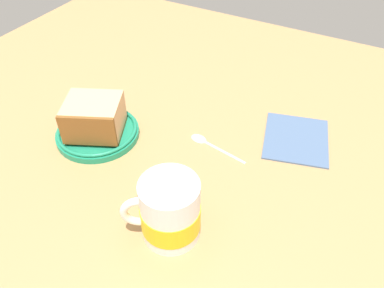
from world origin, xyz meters
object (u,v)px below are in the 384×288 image
object	(u,v)px
cake_slice	(94,118)
folded_napkin	(296,138)
teaspoon	(206,141)
tea_mug	(169,211)
small_plate	(98,132)

from	to	relation	value
cake_slice	folded_napkin	size ratio (longest dim) A/B	0.93
cake_slice	teaspoon	xyz separation A→B (cm)	(17.49, 7.69, -3.89)
tea_mug	small_plate	bearing A→B (deg)	152.26
folded_napkin	small_plate	bearing A→B (deg)	-153.03
teaspoon	folded_napkin	xyz separation A→B (cm)	(13.34, 8.30, -0.05)
cake_slice	tea_mug	bearing A→B (deg)	-27.34
cake_slice	teaspoon	world-z (taller)	cake_slice
tea_mug	teaspoon	bearing A→B (deg)	102.16
small_plate	tea_mug	world-z (taller)	tea_mug
cake_slice	tea_mug	xyz separation A→B (cm)	(21.55, -11.14, 0.24)
small_plate	folded_napkin	size ratio (longest dim) A/B	1.14
tea_mug	folded_napkin	xyz separation A→B (cm)	(9.28, 27.13, -4.19)
cake_slice	folded_napkin	bearing A→B (deg)	27.41
cake_slice	folded_napkin	xyz separation A→B (cm)	(30.83, 15.99, -3.95)
small_plate	tea_mug	xyz separation A→B (cm)	(21.66, -11.39, 3.63)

